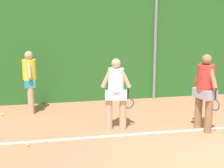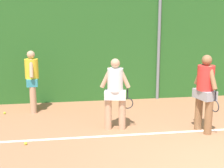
{
  "view_description": "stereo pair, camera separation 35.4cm",
  "coord_description": "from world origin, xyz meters",
  "px_view_note": "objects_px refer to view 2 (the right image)",
  "views": [
    {
      "loc": [
        -3.45,
        -5.35,
        2.91
      ],
      "look_at": [
        -1.86,
        2.77,
        1.05
      ],
      "focal_mm": 53.45,
      "sensor_mm": 36.0,
      "label": 1
    },
    {
      "loc": [
        -3.1,
        -5.41,
        2.91
      ],
      "look_at": [
        -1.86,
        2.77,
        1.05
      ],
      "focal_mm": 53.45,
      "sensor_mm": 36.0,
      "label": 2
    }
  ],
  "objects_px": {
    "player_backcourt_far": "(32,78)",
    "tennis_ball_4": "(26,143)",
    "player_midcourt": "(115,90)",
    "tennis_ball_0": "(5,113)",
    "player_foreground_near": "(205,89)"
  },
  "relations": [
    {
      "from": "player_backcourt_far",
      "to": "tennis_ball_4",
      "type": "xyz_separation_m",
      "value": [
        0.01,
        -2.5,
        -0.97
      ]
    },
    {
      "from": "player_backcourt_far",
      "to": "player_midcourt",
      "type": "bearing_deg",
      "value": -133.17
    },
    {
      "from": "tennis_ball_0",
      "to": "player_midcourt",
      "type": "bearing_deg",
      "value": -29.62
    },
    {
      "from": "player_midcourt",
      "to": "player_backcourt_far",
      "type": "height_order",
      "value": "player_backcourt_far"
    },
    {
      "from": "player_midcourt",
      "to": "tennis_ball_0",
      "type": "xyz_separation_m",
      "value": [
        -2.92,
        1.66,
        -0.96
      ]
    },
    {
      "from": "player_foreground_near",
      "to": "tennis_ball_0",
      "type": "distance_m",
      "value": 5.54
    },
    {
      "from": "player_backcourt_far",
      "to": "tennis_ball_0",
      "type": "xyz_separation_m",
      "value": [
        -0.8,
        -0.15,
        -0.97
      ]
    },
    {
      "from": "player_foreground_near",
      "to": "tennis_ball_4",
      "type": "height_order",
      "value": "player_foreground_near"
    },
    {
      "from": "tennis_ball_4",
      "to": "player_foreground_near",
      "type": "bearing_deg",
      "value": 2.67
    },
    {
      "from": "player_foreground_near",
      "to": "player_backcourt_far",
      "type": "height_order",
      "value": "player_foreground_near"
    },
    {
      "from": "player_midcourt",
      "to": "tennis_ball_4",
      "type": "height_order",
      "value": "player_midcourt"
    },
    {
      "from": "player_backcourt_far",
      "to": "tennis_ball_0",
      "type": "distance_m",
      "value": 1.26
    },
    {
      "from": "player_foreground_near",
      "to": "player_midcourt",
      "type": "relative_size",
      "value": 1.06
    },
    {
      "from": "tennis_ball_0",
      "to": "tennis_ball_4",
      "type": "xyz_separation_m",
      "value": [
        0.81,
        -2.35,
        0.0
      ]
    },
    {
      "from": "player_backcourt_far",
      "to": "tennis_ball_0",
      "type": "relative_size",
      "value": 26.91
    }
  ]
}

